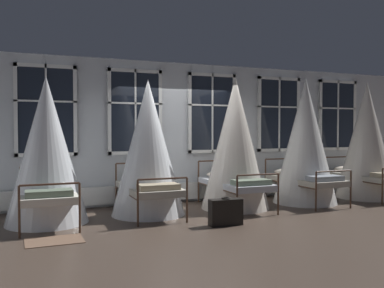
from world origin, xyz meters
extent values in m
plane|color=#4C3D33|center=(0.00, 0.00, 0.00)|extent=(24.93, 24.93, 0.00)
cube|color=silver|center=(0.00, 1.07, 1.54)|extent=(13.46, 0.10, 3.07)
cube|color=black|center=(-2.66, 0.96, 1.98)|extent=(1.16, 0.02, 1.79)
cube|color=silver|center=(-2.66, 0.96, 1.12)|extent=(1.16, 0.06, 0.07)
cube|color=silver|center=(-2.66, 0.96, 2.84)|extent=(1.16, 0.06, 0.07)
cube|color=silver|center=(-3.21, 0.96, 1.98)|extent=(0.07, 0.06, 1.79)
cube|color=silver|center=(-2.12, 0.96, 1.98)|extent=(0.07, 0.06, 1.79)
cube|color=silver|center=(-2.66, 0.96, 1.98)|extent=(0.04, 0.06, 1.79)
cube|color=silver|center=(-2.66, 0.96, 2.16)|extent=(1.16, 0.06, 0.04)
cube|color=black|center=(-0.89, 0.96, 1.98)|extent=(1.16, 0.02, 1.79)
cube|color=silver|center=(-0.89, 0.96, 1.12)|extent=(1.16, 0.06, 0.07)
cube|color=silver|center=(-0.89, 0.96, 2.84)|extent=(1.16, 0.06, 0.07)
cube|color=silver|center=(-1.43, 0.96, 1.98)|extent=(0.07, 0.06, 1.79)
cube|color=silver|center=(-0.34, 0.96, 1.98)|extent=(0.07, 0.06, 1.79)
cube|color=silver|center=(-0.89, 0.96, 1.98)|extent=(0.04, 0.06, 1.79)
cube|color=silver|center=(-0.89, 0.96, 2.16)|extent=(1.16, 0.06, 0.04)
cube|color=black|center=(0.89, 0.96, 1.98)|extent=(1.16, 0.02, 1.79)
cube|color=silver|center=(0.89, 0.96, 1.12)|extent=(1.16, 0.06, 0.07)
cube|color=silver|center=(0.89, 0.96, 2.84)|extent=(1.16, 0.06, 0.07)
cube|color=silver|center=(0.34, 0.96, 1.98)|extent=(0.07, 0.06, 1.79)
cube|color=silver|center=(1.43, 0.96, 1.98)|extent=(0.07, 0.06, 1.79)
cube|color=silver|center=(0.89, 0.96, 1.98)|extent=(0.04, 0.06, 1.79)
cube|color=silver|center=(0.89, 0.96, 2.16)|extent=(1.16, 0.06, 0.04)
cube|color=black|center=(2.66, 0.96, 1.98)|extent=(1.16, 0.02, 1.79)
cube|color=silver|center=(2.66, 0.96, 1.12)|extent=(1.16, 0.06, 0.07)
cube|color=silver|center=(2.66, 0.96, 2.84)|extent=(1.16, 0.06, 0.07)
cube|color=silver|center=(2.12, 0.96, 1.98)|extent=(0.07, 0.06, 1.79)
cube|color=silver|center=(3.21, 0.96, 1.98)|extent=(0.07, 0.06, 1.79)
cube|color=silver|center=(2.66, 0.96, 1.98)|extent=(0.04, 0.06, 1.79)
cube|color=silver|center=(2.66, 0.96, 2.16)|extent=(1.16, 0.06, 0.04)
cube|color=black|center=(4.44, 0.96, 1.98)|extent=(1.16, 0.02, 1.79)
cube|color=silver|center=(4.44, 0.96, 1.12)|extent=(1.16, 0.06, 0.07)
cube|color=silver|center=(4.44, 0.96, 2.84)|extent=(1.16, 0.06, 0.07)
cube|color=silver|center=(3.89, 0.96, 1.98)|extent=(0.07, 0.06, 1.79)
cube|color=silver|center=(4.99, 0.96, 1.98)|extent=(0.07, 0.06, 1.79)
cube|color=silver|center=(4.44, 0.96, 1.98)|extent=(0.04, 0.06, 1.79)
cube|color=silver|center=(4.44, 0.96, 2.16)|extent=(1.16, 0.06, 0.04)
cube|color=silver|center=(0.00, 0.94, 0.25)|extent=(9.48, 0.10, 0.36)
cylinder|color=#4C3323|center=(-3.14, 0.79, 0.45)|extent=(0.04, 0.04, 0.91)
cylinder|color=#4C3323|center=(-2.28, 0.80, 0.45)|extent=(0.04, 0.04, 0.91)
cylinder|color=#4C3323|center=(-3.13, -1.05, 0.39)|extent=(0.04, 0.04, 0.78)
cylinder|color=#4C3323|center=(-2.27, -1.04, 0.39)|extent=(0.04, 0.04, 0.78)
cylinder|color=#4C3323|center=(-3.14, -0.13, 0.44)|extent=(0.04, 1.84, 0.03)
cylinder|color=#4C3323|center=(-2.27, -0.12, 0.44)|extent=(0.04, 1.84, 0.03)
cylinder|color=#4C3323|center=(-2.71, 0.79, 0.91)|extent=(0.87, 0.04, 0.03)
cylinder|color=#4C3323|center=(-2.70, -1.04, 0.78)|extent=(0.87, 0.04, 0.03)
cube|color=silver|center=(-2.70, -0.13, 0.50)|extent=(0.90, 1.86, 0.12)
ellipsoid|color=silver|center=(-2.71, 0.55, 0.63)|extent=(0.66, 0.40, 0.14)
cube|color=slate|center=(-2.70, -0.78, 0.61)|extent=(0.71, 0.36, 0.10)
cone|color=white|center=(-2.70, -0.13, 1.26)|extent=(1.39, 1.39, 2.52)
cylinder|color=#4C3323|center=(-1.32, 0.86, 0.45)|extent=(0.04, 0.04, 0.91)
cylinder|color=#4C3323|center=(-0.46, 0.86, 0.45)|extent=(0.04, 0.04, 0.91)
cylinder|color=#4C3323|center=(-1.33, -0.98, 0.39)|extent=(0.04, 0.04, 0.78)
cylinder|color=#4C3323|center=(-0.46, -0.98, 0.39)|extent=(0.04, 0.04, 0.78)
cylinder|color=#4C3323|center=(-1.33, -0.06, 0.44)|extent=(0.04, 1.84, 0.03)
cylinder|color=#4C3323|center=(-0.46, -0.06, 0.44)|extent=(0.04, 1.84, 0.03)
cylinder|color=#4C3323|center=(-0.89, 0.86, 0.91)|extent=(0.87, 0.03, 0.03)
cylinder|color=#4C3323|center=(-0.90, -0.98, 0.78)|extent=(0.87, 0.03, 0.03)
cube|color=#B7B2A3|center=(-0.89, -0.06, 0.50)|extent=(0.89, 1.86, 0.12)
ellipsoid|color=beige|center=(-0.89, 0.62, 0.63)|extent=(0.66, 0.40, 0.14)
cube|color=tan|center=(-0.90, -0.72, 0.61)|extent=(0.71, 0.36, 0.10)
cone|color=white|center=(-0.89, -0.06, 1.27)|extent=(1.39, 1.39, 2.55)
cylinder|color=#4C3323|center=(0.50, 0.83, 0.45)|extent=(0.04, 0.04, 0.91)
cylinder|color=#4C3323|center=(1.37, 0.83, 0.45)|extent=(0.04, 0.04, 0.91)
cylinder|color=#4C3323|center=(0.49, -1.01, 0.39)|extent=(0.04, 0.04, 0.78)
cylinder|color=#4C3323|center=(1.36, -1.01, 0.39)|extent=(0.04, 0.04, 0.78)
cylinder|color=#4C3323|center=(0.50, -0.09, 0.44)|extent=(0.04, 1.84, 0.03)
cylinder|color=#4C3323|center=(1.36, -0.09, 0.44)|extent=(0.04, 1.84, 0.03)
cylinder|color=#4C3323|center=(0.93, 0.83, 0.91)|extent=(0.87, 0.04, 0.03)
cylinder|color=#4C3323|center=(0.92, -1.01, 0.78)|extent=(0.87, 0.04, 0.03)
cube|color=silver|center=(0.93, -0.09, 0.50)|extent=(0.89, 1.86, 0.12)
ellipsoid|color=beige|center=(0.93, 0.59, 0.63)|extent=(0.66, 0.40, 0.14)
cube|color=slate|center=(0.93, -0.75, 0.61)|extent=(0.71, 0.36, 0.10)
cone|color=silver|center=(0.93, -0.09, 1.34)|extent=(1.39, 1.39, 2.67)
cylinder|color=#4C3323|center=(2.22, 0.84, 0.45)|extent=(0.04, 0.04, 0.91)
cylinder|color=#4C3323|center=(3.08, 0.84, 0.45)|extent=(0.04, 0.04, 0.91)
cylinder|color=#4C3323|center=(2.23, -1.00, 0.39)|extent=(0.04, 0.04, 0.78)
cylinder|color=#4C3323|center=(3.09, -1.00, 0.39)|extent=(0.04, 0.04, 0.78)
cylinder|color=#4C3323|center=(2.22, -0.08, 0.44)|extent=(0.04, 1.84, 0.03)
cylinder|color=#4C3323|center=(3.09, -0.08, 0.44)|extent=(0.04, 1.84, 0.03)
cylinder|color=#4C3323|center=(2.65, 0.84, 0.91)|extent=(0.87, 0.04, 0.03)
cylinder|color=#4C3323|center=(2.66, -1.00, 0.78)|extent=(0.87, 0.04, 0.03)
cube|color=#B7B2A3|center=(2.66, -0.08, 0.50)|extent=(0.90, 1.86, 0.12)
ellipsoid|color=beige|center=(2.65, 0.60, 0.63)|extent=(0.66, 0.40, 0.14)
cube|color=#8C939E|center=(2.66, -0.74, 0.61)|extent=(0.71, 0.36, 0.10)
cone|color=white|center=(2.66, -0.08, 1.37)|extent=(1.39, 1.39, 2.74)
cylinder|color=#4C3323|center=(4.00, 0.88, 0.45)|extent=(0.04, 0.04, 0.91)
cylinder|color=#4C3323|center=(4.87, 0.87, 0.45)|extent=(0.04, 0.04, 0.91)
cylinder|color=#4C3323|center=(3.98, -0.96, 0.39)|extent=(0.04, 0.04, 0.78)
cylinder|color=#4C3323|center=(3.99, -0.04, 0.44)|extent=(0.05, 1.84, 0.03)
cylinder|color=#4C3323|center=(4.86, -0.05, 0.44)|extent=(0.05, 1.84, 0.03)
cylinder|color=#4C3323|center=(4.43, 0.87, 0.91)|extent=(0.87, 0.04, 0.03)
cube|color=#B7B2A3|center=(4.42, -0.05, 0.50)|extent=(0.91, 1.87, 0.12)
ellipsoid|color=beige|center=(4.43, 0.63, 0.63)|extent=(0.67, 0.41, 0.14)
cone|color=silver|center=(4.42, -0.05, 1.36)|extent=(1.39, 1.39, 2.72)
cube|color=brown|center=(-2.66, -1.40, 0.01)|extent=(0.81, 0.58, 0.01)
cube|color=black|center=(0.06, -1.41, 0.22)|extent=(0.57, 0.23, 0.44)
cube|color=tan|center=(0.07, -1.30, 0.22)|extent=(0.50, 0.04, 0.03)
torus|color=black|center=(0.06, -1.41, 0.46)|extent=(0.15, 0.15, 0.02)
camera|label=1|loc=(-2.99, -7.61, 1.59)|focal=38.79mm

